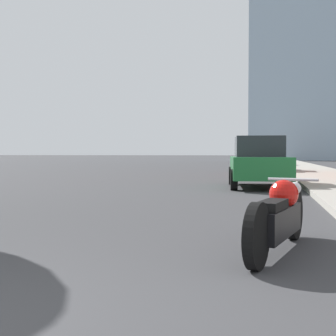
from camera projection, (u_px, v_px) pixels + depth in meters
sidewalk at (295, 165)px, 40.70m from camera, size 3.05×240.00×0.15m
motorcycle at (279, 216)px, 5.20m from camera, size 0.86×2.33×0.79m
parked_car_green at (259, 162)px, 14.83m from camera, size 2.09×4.16×1.62m
parked_car_red at (266, 157)px, 25.36m from camera, size 1.99×4.54×1.80m
parked_car_silver at (265, 156)px, 37.34m from camera, size 2.10×4.45×1.76m
parked_car_yellow at (265, 156)px, 47.76m from camera, size 2.08×4.19×1.56m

